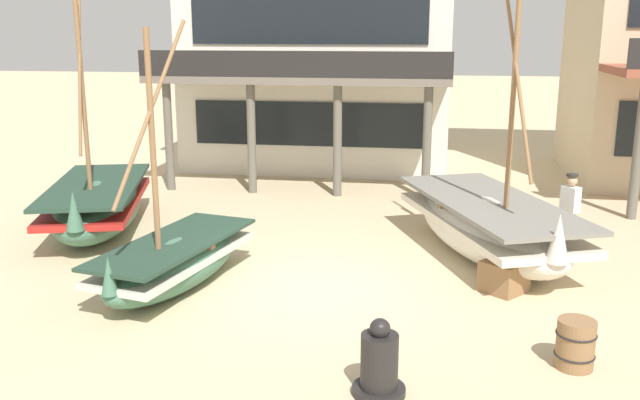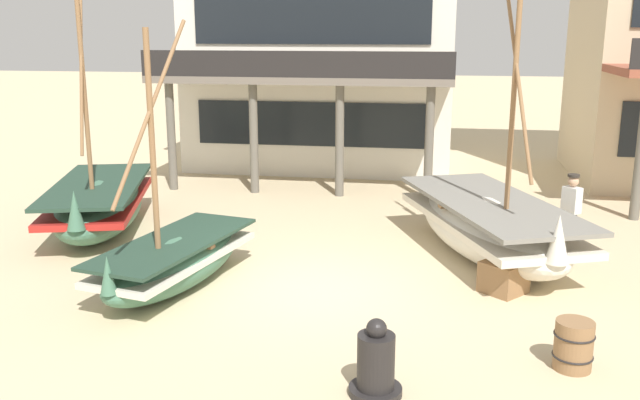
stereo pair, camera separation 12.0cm
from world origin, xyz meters
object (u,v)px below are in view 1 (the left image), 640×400
Objects in this scene: fishing_boat_far_right at (97,205)px; capstan_winch at (379,364)px; wooden_barrel at (575,344)px; harbor_building_main at (321,69)px; fisherman_by_hull at (569,214)px; cargo_crate at (504,277)px; fishing_boat_near_left at (174,261)px; fishing_boat_centre_large at (489,226)px.

capstan_winch is at bearing -42.27° from fishing_boat_far_right.
harbor_building_main reaches higher than wooden_barrel.
cargo_crate is (-1.51, -2.49, -0.55)m from fisherman_by_hull.
fishing_boat_centre_large is at bearing 25.25° from fishing_boat_near_left.
fisherman_by_hull is 7.30m from capstan_winch.
fisherman_by_hull is 0.19× the size of harbor_building_main.
fishing_boat_near_left is 6.32m from fishing_boat_centre_large.
fishing_boat_near_left is 0.76× the size of fishing_boat_centre_large.
fisherman_by_hull reaches higher than capstan_winch.
fishing_boat_far_right is (-3.03, 3.14, 0.13)m from fishing_boat_near_left.
fishing_boat_near_left is 12.66m from harbor_building_main.
cargo_crate is at bearing 7.37° from fishing_boat_near_left.
cargo_crate is at bearing -15.04° from fishing_boat_far_right.
wooden_barrel is 2.88m from cargo_crate.
fishing_boat_centre_large reaches higher than wooden_barrel.
fishing_boat_centre_large reaches higher than fishing_boat_far_right.
fishing_boat_near_left is at bearing -154.75° from fishing_boat_centre_large.
fishing_boat_near_left reaches higher than fisherman_by_hull.
cargo_crate is at bearing -121.30° from fisherman_by_hull.
fishing_boat_centre_large reaches higher than fishing_boat_near_left.
cargo_crate is at bearing -86.16° from fishing_boat_centre_large.
cargo_crate is at bearing 64.01° from capstan_winch.
cargo_crate is (5.84, 0.76, -0.23)m from fishing_boat_near_left.
fishing_boat_far_right is 8.80× the size of wooden_barrel.
cargo_crate is (8.87, -2.38, -0.36)m from fishing_boat_far_right.
capstan_winch is (-1.79, -5.87, -0.26)m from fishing_boat_centre_large.
wooden_barrel is at bearing -80.12° from fishing_boat_centre_large.
harbor_building_main is (-5.00, 9.64, 2.58)m from fishing_boat_centre_large.
harbor_building_main is (3.74, 9.20, 2.61)m from fishing_boat_far_right.
capstan_winch is at bearing -39.04° from fishing_boat_near_left.
fisherman_by_hull is at bearing 0.59° from fishing_boat_far_right.
fishing_boat_far_right is at bearing 177.09° from fishing_boat_centre_large.
capstan_winch is at bearing -156.32° from wooden_barrel.
fishing_boat_near_left reaches higher than capstan_winch.
capstan_winch is 2.85m from wooden_barrel.
harbor_building_main is (-5.13, 11.58, 2.97)m from cargo_crate.
fisherman_by_hull is at bearing 61.89° from capstan_winch.
fishing_boat_near_left is 8.04m from fisherman_by_hull.
cargo_crate is at bearing 103.95° from wooden_barrel.
fishing_boat_centre_large reaches higher than capstan_winch.
harbor_building_main reaches higher than fishing_boat_centre_large.
fishing_boat_near_left is 2.80× the size of fisherman_by_hull.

